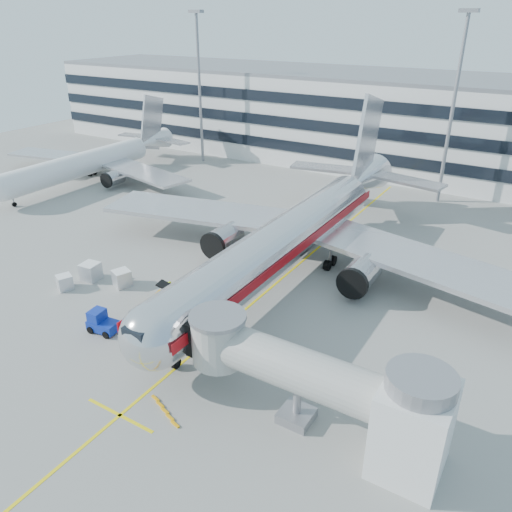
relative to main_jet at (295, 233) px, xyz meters
The scene contains 15 objects.
ground 12.46m from the main_jet, 90.00° to the right, with size 180.00×180.00×0.00m, color gray.
lead_in_line 4.57m from the main_jet, 90.00° to the right, with size 0.25×70.00×0.01m, color yellow.
stop_bar 26.07m from the main_jet, 90.00° to the right, with size 6.00×0.25×0.01m, color yellow.
main_jet is the anchor object (origin of this frame).
jet_bridge 23.18m from the main_jet, 58.30° to the right, with size 17.80×4.50×7.00m.
terminal 46.36m from the main_jet, 90.00° to the left, with size 150.00×24.25×15.60m.
light_mast_west 47.49m from the main_jet, 139.14° to the left, with size 2.40×1.20×25.45m.
light_mast_centre 33.08m from the main_jet, 75.20° to the left, with size 2.40×1.20×25.45m.
second_jet 44.39m from the main_jet, 165.55° to the left, with size 38.21×36.52×12.04m.
belt_loader 14.36m from the main_jet, 114.51° to the right, with size 4.96×2.53×2.32m.
baggage_tug 21.29m from the main_jet, 114.43° to the right, with size 2.77×1.93×1.97m.
cargo_container_left 23.82m from the main_jet, 137.78° to the right, with size 1.83×1.83×1.47m.
cargo_container_right 18.31m from the main_jet, 136.52° to the right, with size 2.03×2.03×1.67m.
cargo_container_front 21.52m from the main_jet, 141.95° to the right, with size 1.89×1.89×1.82m.
ramp_worker 14.22m from the main_jet, 121.60° to the right, with size 0.66×0.44×1.82m, color #B7F219.
Camera 1 is at (21.53, -31.26, 24.78)m, focal length 35.00 mm.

